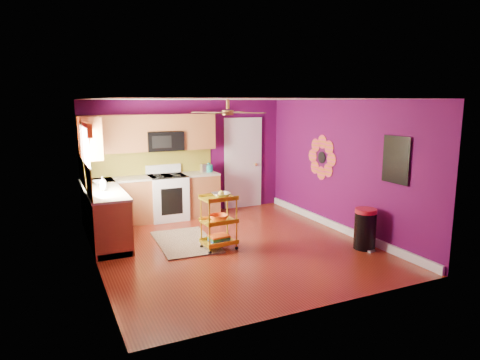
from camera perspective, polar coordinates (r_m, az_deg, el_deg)
name	(u,v)px	position (r m, az deg, el deg)	size (l,w,h in m)	color
ground	(233,246)	(7.49, -0.93, -8.77)	(5.00, 5.00, 0.00)	maroon
room_envelope	(234,152)	(7.14, -0.77, 3.74)	(4.54, 5.04, 2.52)	#500945
lower_cabinets	(133,206)	(8.67, -14.08, -3.43)	(2.81, 2.31, 0.94)	brown
electric_range	(168,197)	(9.17, -9.63, -2.20)	(0.76, 0.66, 1.13)	white
upper_cabinetry	(132,135)	(8.82, -14.25, 5.79)	(2.80, 2.30, 1.26)	brown
left_window	(86,146)	(7.58, -19.90, 4.31)	(0.08, 1.35, 1.08)	white
panel_door	(243,164)	(9.99, 0.39, 2.14)	(0.95, 0.11, 2.15)	white
right_wall_art	(352,158)	(8.04, 14.75, 2.79)	(0.04, 2.74, 1.04)	black
ceiling_fan	(228,112)	(7.26, -1.63, 9.06)	(1.01, 1.01, 0.26)	#BF8C3F
shag_rug	(185,242)	(7.72, -7.32, -8.18)	(0.96, 1.56, 0.02)	black
rolling_cart	(219,219)	(7.20, -2.79, -5.27)	(0.58, 0.44, 1.01)	gold
trash_can	(365,229)	(7.56, 16.33, -6.27)	(0.44, 0.45, 0.70)	black
teal_kettle	(209,168)	(9.39, -4.20, 1.58)	(0.18, 0.18, 0.21)	#128E83
toaster	(206,168)	(9.39, -4.57, 1.61)	(0.22, 0.15, 0.18)	beige
soap_bottle_a	(102,183)	(7.97, -17.88, -0.32)	(0.10, 0.10, 0.21)	#EA3F72
soap_bottle_b	(103,183)	(8.02, -17.75, -0.40)	(0.14, 0.14, 0.17)	white
counter_dish	(99,182)	(8.46, -18.26, -0.27)	(0.25, 0.25, 0.06)	white
counter_cup	(103,188)	(7.76, -17.75, -1.03)	(0.12, 0.12, 0.10)	white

